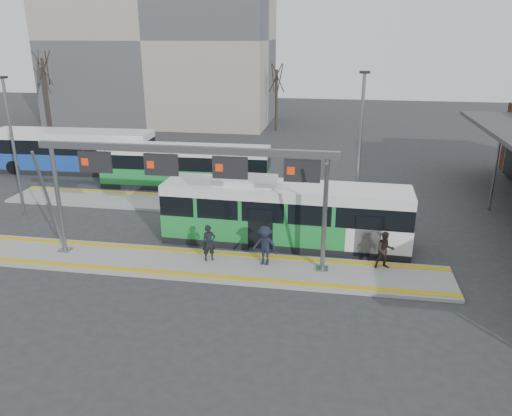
{
  "coord_description": "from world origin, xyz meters",
  "views": [
    {
      "loc": [
        5.89,
        -19.35,
        9.84
      ],
      "look_at": [
        2.15,
        3.0,
        1.82
      ],
      "focal_mm": 35.0,
      "sensor_mm": 36.0,
      "label": 1
    }
  ],
  "objects_px": {
    "passenger_c": "(265,246)",
    "hero_bus": "(284,214)",
    "passenger_a": "(209,243)",
    "gantry": "(187,171)",
    "passenger_b": "(385,250)"
  },
  "relations": [
    {
      "from": "hero_bus",
      "to": "gantry",
      "type": "bearing_deg",
      "value": -140.71
    },
    {
      "from": "gantry",
      "to": "hero_bus",
      "type": "height_order",
      "value": "gantry"
    },
    {
      "from": "passenger_a",
      "to": "passenger_c",
      "type": "bearing_deg",
      "value": -27.12
    },
    {
      "from": "passenger_c",
      "to": "hero_bus",
      "type": "bearing_deg",
      "value": 90.73
    },
    {
      "from": "hero_bus",
      "to": "passenger_b",
      "type": "bearing_deg",
      "value": -25.39
    },
    {
      "from": "gantry",
      "to": "passenger_c",
      "type": "distance_m",
      "value": 4.66
    },
    {
      "from": "hero_bus",
      "to": "passenger_b",
      "type": "distance_m",
      "value": 5.22
    },
    {
      "from": "passenger_b",
      "to": "gantry",
      "type": "bearing_deg",
      "value": 172.06
    },
    {
      "from": "passenger_a",
      "to": "passenger_b",
      "type": "bearing_deg",
      "value": -22.88
    },
    {
      "from": "hero_bus",
      "to": "passenger_a",
      "type": "distance_m",
      "value": 4.18
    },
    {
      "from": "gantry",
      "to": "passenger_c",
      "type": "xyz_separation_m",
      "value": [
        3.33,
        0.12,
        -3.26
      ]
    },
    {
      "from": "passenger_a",
      "to": "passenger_c",
      "type": "height_order",
      "value": "passenger_c"
    },
    {
      "from": "gantry",
      "to": "passenger_b",
      "type": "distance_m",
      "value": 9.12
    },
    {
      "from": "hero_bus",
      "to": "passenger_c",
      "type": "bearing_deg",
      "value": -98.74
    },
    {
      "from": "gantry",
      "to": "hero_bus",
      "type": "relative_size",
      "value": 1.09
    }
  ]
}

